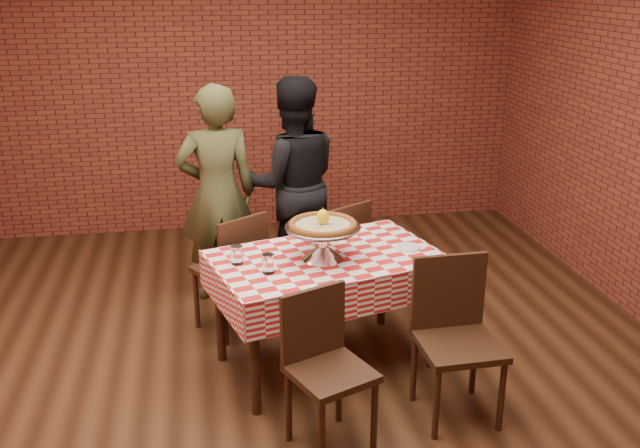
# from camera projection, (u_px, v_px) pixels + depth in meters

# --- Properties ---
(ground) EXTENTS (6.00, 6.00, 0.00)m
(ground) POSITION_uv_depth(u_px,v_px,m) (272.00, 388.00, 4.31)
(ground) COLOR black
(ground) RESTS_ON ground
(back_wall) EXTENTS (5.50, 0.00, 5.50)m
(back_wall) POSITION_uv_depth(u_px,v_px,m) (233.00, 80.00, 6.59)
(back_wall) COLOR maroon
(back_wall) RESTS_ON ground
(table) EXTENTS (1.53, 1.15, 0.75)m
(table) POSITION_uv_depth(u_px,v_px,m) (326.00, 311.00, 4.46)
(table) COLOR #341C10
(table) RESTS_ON ground
(tablecloth) EXTENTS (1.57, 1.19, 0.24)m
(tablecloth) POSITION_uv_depth(u_px,v_px,m) (326.00, 273.00, 4.37)
(tablecloth) COLOR red
(tablecloth) RESTS_ON table
(pizza_stand) EXTENTS (0.47, 0.47, 0.21)m
(pizza_stand) POSITION_uv_depth(u_px,v_px,m) (323.00, 243.00, 4.26)
(pizza_stand) COLOR silver
(pizza_stand) RESTS_ON tablecloth
(pizza) EXTENTS (0.41, 0.41, 0.03)m
(pizza) POSITION_uv_depth(u_px,v_px,m) (323.00, 225.00, 4.22)
(pizza) COLOR #C5B788
(pizza) RESTS_ON pizza_stand
(lemon) EXTENTS (0.07, 0.07, 0.10)m
(lemon) POSITION_uv_depth(u_px,v_px,m) (323.00, 217.00, 4.20)
(lemon) COLOR yellow
(lemon) RESTS_ON pizza
(water_glass_left) EXTENTS (0.09, 0.09, 0.11)m
(water_glass_left) POSITION_uv_depth(u_px,v_px,m) (268.00, 263.00, 4.07)
(water_glass_left) COLOR white
(water_glass_left) RESTS_ON tablecloth
(water_glass_right) EXTENTS (0.09, 0.09, 0.11)m
(water_glass_right) POSITION_uv_depth(u_px,v_px,m) (237.00, 255.00, 4.20)
(water_glass_right) COLOR white
(water_glass_right) RESTS_ON tablecloth
(side_plate) EXTENTS (0.19, 0.19, 0.01)m
(side_plate) POSITION_uv_depth(u_px,v_px,m) (408.00, 247.00, 4.45)
(side_plate) COLOR white
(side_plate) RESTS_ON tablecloth
(sweetener_packet_a) EXTENTS (0.06, 0.06, 0.00)m
(sweetener_packet_a) POSITION_uv_depth(u_px,v_px,m) (421.00, 248.00, 4.44)
(sweetener_packet_a) COLOR white
(sweetener_packet_a) RESTS_ON tablecloth
(sweetener_packet_b) EXTENTS (0.06, 0.05, 0.00)m
(sweetener_packet_b) POSITION_uv_depth(u_px,v_px,m) (417.00, 248.00, 4.44)
(sweetener_packet_b) COLOR white
(sweetener_packet_b) RESTS_ON tablecloth
(condiment_caddy) EXTENTS (0.13, 0.13, 0.14)m
(condiment_caddy) POSITION_uv_depth(u_px,v_px,m) (311.00, 231.00, 4.54)
(condiment_caddy) COLOR silver
(condiment_caddy) RESTS_ON tablecloth
(chair_near_left) EXTENTS (0.51, 0.51, 0.87)m
(chair_near_left) POSITION_uv_depth(u_px,v_px,m) (331.00, 376.00, 3.64)
(chair_near_left) COLOR #341C10
(chair_near_left) RESTS_ON ground
(chair_near_right) EXTENTS (0.45, 0.45, 0.92)m
(chair_near_right) POSITION_uv_depth(u_px,v_px,m) (459.00, 344.00, 3.90)
(chair_near_right) COLOR #341C10
(chair_near_right) RESTS_ON ground
(chair_far_left) EXTENTS (0.56, 0.56, 0.88)m
(chair_far_left) POSITION_uv_depth(u_px,v_px,m) (229.00, 271.00, 4.90)
(chair_far_left) COLOR #341C10
(chair_far_left) RESTS_ON ground
(chair_far_right) EXTENTS (0.52, 0.52, 0.86)m
(chair_far_right) POSITION_uv_depth(u_px,v_px,m) (334.00, 255.00, 5.21)
(chair_far_right) COLOR #341C10
(chair_far_right) RESTS_ON ground
(diner_olive) EXTENTS (0.64, 0.45, 1.67)m
(diner_olive) POSITION_uv_depth(u_px,v_px,m) (217.00, 194.00, 5.29)
(diner_olive) COLOR #464A28
(diner_olive) RESTS_ON ground
(diner_black) EXTENTS (0.84, 0.66, 1.68)m
(diner_black) POSITION_uv_depth(u_px,v_px,m) (292.00, 184.00, 5.52)
(diner_black) COLOR black
(diner_black) RESTS_ON ground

